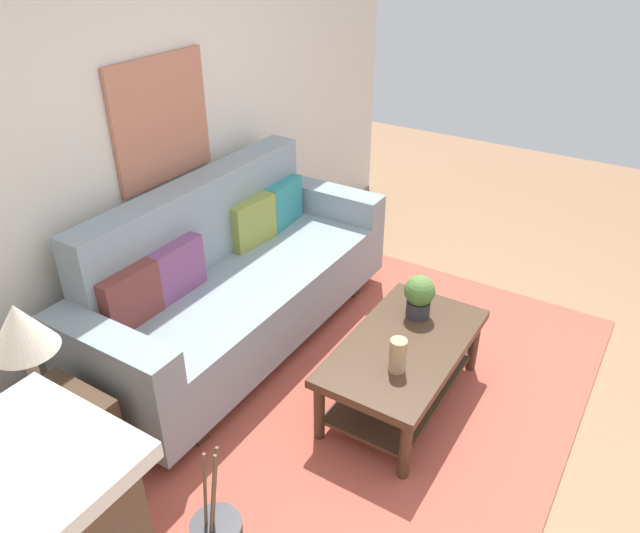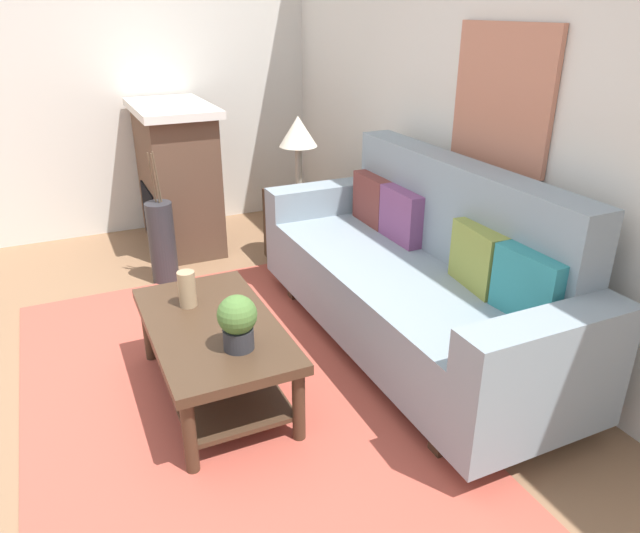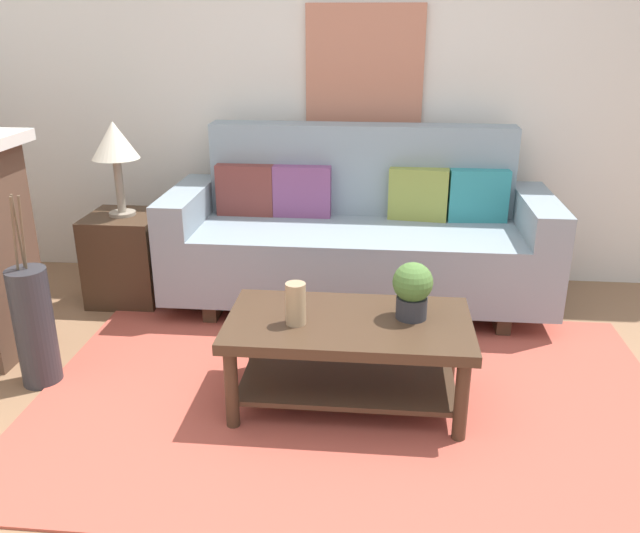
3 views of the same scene
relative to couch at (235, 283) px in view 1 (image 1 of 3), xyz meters
name	(u,v)px [view 1 (image 1 of 3)]	position (x,y,z in m)	size (l,w,h in m)	color
ground_plane	(479,432)	(0.02, -1.67, -0.43)	(9.51, 9.51, 0.00)	#8C6647
wall_back	(157,128)	(0.02, 0.54, 0.92)	(5.51, 0.10, 2.70)	silver
area_rug	(397,398)	(0.02, -1.17, -0.43)	(2.97, 1.91, 0.01)	#B24C3D
couch	(235,283)	(0.00, 0.00, 0.00)	(2.30, 0.84, 1.08)	gray
throw_pillow_maroon	(129,297)	(-0.72, 0.13, 0.25)	(0.36, 0.12, 0.32)	brown
throw_pillow_plum	(176,268)	(-0.36, 0.13, 0.25)	(0.36, 0.12, 0.32)	#7A4270
throw_pillow_olive	(252,222)	(0.36, 0.13, 0.25)	(0.36, 0.12, 0.32)	olive
throw_pillow_teal	(283,203)	(0.72, 0.13, 0.25)	(0.36, 0.12, 0.32)	teal
coffee_table	(403,359)	(0.01, -1.19, -0.12)	(1.10, 0.60, 0.43)	#422D1E
tabletop_vase	(398,355)	(-0.22, -1.25, 0.09)	(0.09, 0.09, 0.19)	tan
potted_plant_tabletop	(419,295)	(0.29, -1.14, 0.14)	(0.18, 0.18, 0.26)	#2D2D33
side_table	(59,455)	(-1.45, -0.10, -0.15)	(0.44, 0.44, 0.56)	#422D1E
table_lamp	(21,333)	(-1.45, -0.10, 0.56)	(0.28, 0.28, 0.57)	gray
floor_vase_branch_a	(215,486)	(-1.49, -1.14, 0.35)	(0.01, 0.01, 0.36)	brown
floor_vase_branch_b	(205,490)	(-1.52, -1.13, 0.35)	(0.01, 0.01, 0.36)	brown
floor_vase_branch_c	(213,495)	(-1.52, -1.16, 0.35)	(0.01, 0.01, 0.36)	brown
framed_painting	(162,120)	(0.00, 0.47, 0.98)	(0.74, 0.03, 0.74)	#B77056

